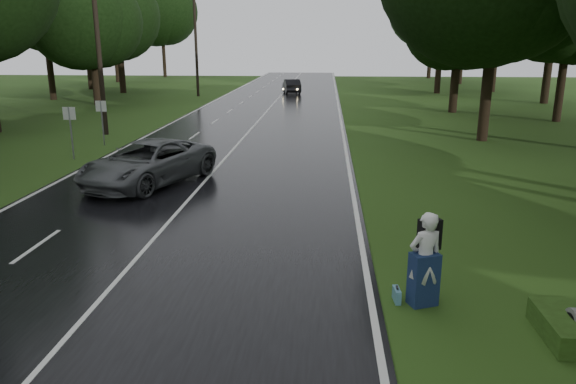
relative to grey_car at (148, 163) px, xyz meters
name	(u,v)px	position (x,y,z in m)	size (l,w,h in m)	color
ground	(117,282)	(2.09, -8.79, -0.87)	(160.00, 160.00, 0.00)	#294915
road	(245,137)	(2.09, 11.21, -0.85)	(12.00, 140.00, 0.04)	black
lane_center	(245,136)	(2.09, 11.21, -0.83)	(0.12, 140.00, 0.01)	silver
grey_car	(148,163)	(0.00, 0.00, 0.00)	(2.77, 6.00, 1.67)	#505456
far_car	(292,86)	(3.03, 39.43, -0.08)	(1.59, 4.56, 1.50)	black
hitchhiker	(425,262)	(8.97, -9.38, 0.08)	(0.87, 0.84, 2.05)	silver
suitcase	(397,295)	(8.44, -9.31, -0.73)	(0.12, 0.41, 0.29)	teal
utility_pole_mid	(106,134)	(-6.41, 11.55, -0.87)	(1.80, 0.28, 10.04)	black
utility_pole_far	(198,96)	(-6.41, 35.66, -0.87)	(1.80, 0.28, 10.63)	black
road_sign_a	(74,159)	(-5.11, 4.43, -0.87)	(0.59, 0.10, 2.47)	white
road_sign_b	(104,145)	(-5.11, 8.08, -0.87)	(0.57, 0.10, 2.38)	white
tree_left_e	(98,105)	(-13.48, 27.12, -0.87)	(7.93, 7.93, 12.39)	black
tree_left_f	(123,93)	(-15.58, 38.97, -0.87)	(8.74, 8.74, 13.66)	black
tree_right_d	(482,140)	(15.68, 10.98, -0.87)	(10.27, 10.27, 16.04)	black
tree_right_e	(452,112)	(16.87, 23.95, -0.87)	(7.79, 7.79, 12.17)	black
tree_right_f	(437,93)	(18.87, 40.76, -0.87)	(10.50, 10.50, 16.41)	black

